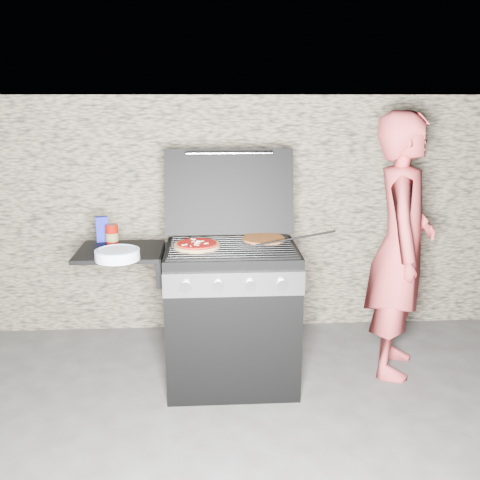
{
  "coord_description": "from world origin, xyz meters",
  "views": [
    {
      "loc": [
        -0.13,
        -3.11,
        1.79
      ],
      "look_at": [
        0.05,
        0.0,
        0.95
      ],
      "focal_mm": 40.0,
      "sensor_mm": 36.0,
      "label": 1
    }
  ],
  "objects": [
    {
      "name": "person",
      "position": [
        1.1,
        0.13,
        0.85
      ],
      "size": [
        0.59,
        0.72,
        1.71
      ],
      "primitive_type": "imported",
      "rotation": [
        0.0,
        0.0,
        1.23
      ],
      "color": "#BD3E40",
      "rests_on": "ground"
    },
    {
      "name": "plate_stack",
      "position": [
        -0.65,
        -0.2,
        0.93
      ],
      "size": [
        0.33,
        0.33,
        0.06
      ],
      "primitive_type": "cylinder",
      "rotation": [
        0.0,
        0.0,
        -0.41
      ],
      "color": "white",
      "rests_on": "gas_grill"
    },
    {
      "name": "pizza_plain",
      "position": [
        0.21,
        0.14,
        0.92
      ],
      "size": [
        0.29,
        0.29,
        0.01
      ],
      "primitive_type": "cylinder",
      "rotation": [
        0.0,
        0.0,
        -0.1
      ],
      "color": "#C27530",
      "rests_on": "gas_grill"
    },
    {
      "name": "tongs",
      "position": [
        0.39,
        0.0,
        0.96
      ],
      "size": [
        0.49,
        0.03,
        0.1
      ],
      "primitive_type": "cylinder",
      "rotation": [
        0.0,
        1.4,
        -0.03
      ],
      "color": "black",
      "rests_on": "gas_grill"
    },
    {
      "name": "gas_grill",
      "position": [
        -0.25,
        0.0,
        0.46
      ],
      "size": [
        1.34,
        0.79,
        0.91
      ],
      "primitive_type": null,
      "color": "black",
      "rests_on": "ground"
    },
    {
      "name": "pizza_topped",
      "position": [
        -0.21,
        -0.01,
        0.93
      ],
      "size": [
        0.3,
        0.3,
        0.03
      ],
      "primitive_type": null,
      "rotation": [
        0.0,
        0.0,
        -0.1
      ],
      "color": "#E59343",
      "rests_on": "gas_grill"
    },
    {
      "name": "ground",
      "position": [
        0.0,
        0.0,
        0.0
      ],
      "size": [
        50.0,
        50.0,
        0.0
      ],
      "primitive_type": "plane",
      "color": "#3C3935"
    },
    {
      "name": "stone_wall",
      "position": [
        0.0,
        1.05,
        0.9
      ],
      "size": [
        8.0,
        0.35,
        1.8
      ],
      "primitive_type": "cube",
      "color": "gray",
      "rests_on": "ground"
    },
    {
      "name": "sauce_jar",
      "position": [
        -0.74,
        0.14,
        0.96
      ],
      "size": [
        0.1,
        0.1,
        0.12
      ],
      "primitive_type": "cylinder",
      "rotation": [
        0.0,
        0.0,
        0.34
      ],
      "color": "#730C04",
      "rests_on": "gas_grill"
    },
    {
      "name": "blue_carton",
      "position": [
        -0.81,
        0.19,
        0.98
      ],
      "size": [
        0.08,
        0.06,
        0.16
      ],
      "primitive_type": "cube",
      "rotation": [
        0.0,
        0.0,
        0.22
      ],
      "color": "navy",
      "rests_on": "gas_grill"
    }
  ]
}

